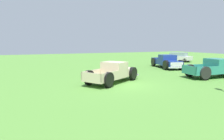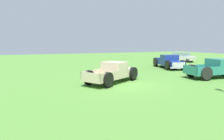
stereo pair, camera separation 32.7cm
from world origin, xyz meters
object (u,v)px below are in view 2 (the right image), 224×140
(pickup_truck_behind_left, at_px, (170,62))
(pickup_truck_foreground, at_px, (115,72))
(pickup_truck_behind_right, at_px, (219,69))
(sedan_distant_b, at_px, (181,57))

(pickup_truck_behind_left, bearing_deg, pickup_truck_foreground, -60.74)
(pickup_truck_foreground, distance_m, pickup_truck_behind_left, 9.81)
(pickup_truck_behind_left, distance_m, pickup_truck_behind_right, 6.32)
(pickup_truck_foreground, relative_size, pickup_truck_behind_left, 0.96)
(pickup_truck_foreground, relative_size, sedan_distant_b, 1.14)
(pickup_truck_behind_right, height_order, sedan_distant_b, pickup_truck_behind_right)
(pickup_truck_behind_left, distance_m, sedan_distant_b, 8.86)
(sedan_distant_b, bearing_deg, pickup_truck_foreground, -54.86)
(pickup_truck_behind_left, xyz_separation_m, pickup_truck_behind_right, (6.32, -0.07, 0.02))
(pickup_truck_foreground, bearing_deg, pickup_truck_behind_right, 79.78)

